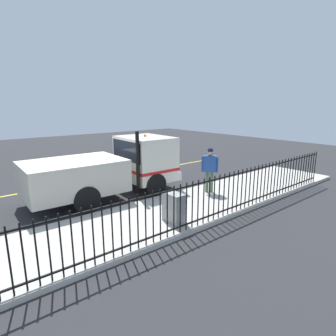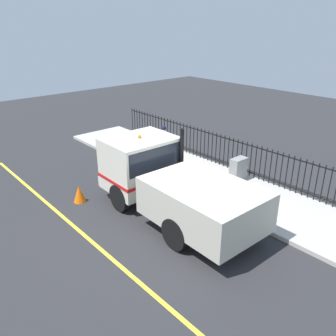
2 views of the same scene
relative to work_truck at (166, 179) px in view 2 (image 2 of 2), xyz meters
name	(u,v)px [view 2 (image 2 of 2)]	position (x,y,z in m)	size (l,w,h in m)	color
ground_plane	(183,229)	(-0.29, -1.14, -1.26)	(46.80, 46.80, 0.00)	#2B2B2D
sidewalk_slab	(247,195)	(2.99, -1.14, -1.19)	(3.03, 21.27, 0.14)	#B7B2A8
lane_marking	(116,263)	(-2.77, -1.14, -1.25)	(0.12, 19.15, 0.01)	yellow
work_truck	(166,179)	(0.00, 0.00, 0.00)	(2.51, 6.04, 2.67)	silver
worker_standing	(164,142)	(2.40, 2.90, 0.00)	(0.54, 0.51, 1.83)	#264C99
iron_fence	(271,166)	(4.37, -1.14, -0.41)	(0.04, 18.12, 1.41)	black
utility_cabinet	(238,169)	(3.72, -0.12, -0.66)	(0.69, 0.38, 0.91)	gray
traffic_cone	(79,194)	(-1.82, 2.64, -0.94)	(0.44, 0.44, 0.63)	orange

